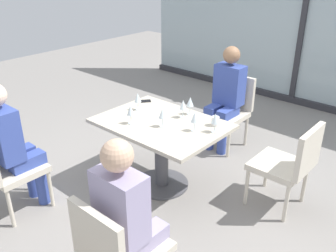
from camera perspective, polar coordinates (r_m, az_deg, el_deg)
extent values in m
plane|color=gray|center=(3.94, -0.97, -9.05)|extent=(12.00, 12.00, 0.00)
cube|color=#A4B7BC|center=(6.08, 20.41, 15.53)|extent=(5.77, 0.03, 2.70)
cube|color=#2D2D33|center=(6.05, 20.30, 15.51)|extent=(0.08, 0.06, 2.70)
cube|color=#2D2D33|center=(6.37, 18.56, 3.98)|extent=(5.77, 0.10, 0.10)
cube|color=#BCB29E|center=(3.59, -1.05, 0.38)|extent=(1.23, 0.88, 0.04)
cylinder|color=#4C4C51|center=(3.76, -1.01, -4.68)|extent=(0.14, 0.14, 0.69)
cylinder|color=#4C4C51|center=(3.93, -0.97, -8.91)|extent=(0.56, 0.56, 0.02)
cube|color=beige|center=(2.62, -6.05, -18.33)|extent=(0.46, 0.46, 0.06)
cube|color=beige|center=(2.35, -10.98, -17.05)|extent=(0.46, 0.05, 0.42)
cylinder|color=beige|center=(2.98, -5.68, -17.72)|extent=(0.04, 0.04, 0.39)
cube|color=beige|center=(4.56, 8.81, 1.66)|extent=(0.46, 0.46, 0.06)
cube|color=beige|center=(4.67, 10.69, 5.27)|extent=(0.46, 0.05, 0.42)
cylinder|color=beige|center=(4.60, 5.19, -0.99)|extent=(0.04, 0.04, 0.39)
cylinder|color=beige|center=(4.40, 9.37, -2.50)|extent=(0.04, 0.04, 0.39)
cylinder|color=beige|center=(4.90, 7.97, 0.57)|extent=(0.04, 0.04, 0.39)
cylinder|color=beige|center=(4.72, 12.00, -0.77)|extent=(0.04, 0.04, 0.39)
cube|color=beige|center=(3.67, -22.50, -6.25)|extent=(0.46, 0.46, 0.06)
cylinder|color=beige|center=(3.71, -17.73, -9.24)|extent=(0.04, 0.04, 0.39)
cylinder|color=beige|center=(4.01, -20.81, -6.91)|extent=(0.04, 0.04, 0.39)
cylinder|color=beige|center=(3.57, -23.22, -11.69)|extent=(0.04, 0.04, 0.39)
cube|color=beige|center=(3.61, 16.77, -5.89)|extent=(0.46, 0.46, 0.06)
cube|color=beige|center=(3.42, 21.01, -3.75)|extent=(0.05, 0.46, 0.42)
cylinder|color=beige|center=(3.95, 15.03, -6.59)|extent=(0.04, 0.04, 0.39)
cylinder|color=beige|center=(3.64, 12.09, -9.19)|extent=(0.04, 0.04, 0.39)
cylinder|color=beige|center=(3.83, 20.37, -8.50)|extent=(0.04, 0.04, 0.39)
cylinder|color=beige|center=(3.51, 17.83, -11.40)|extent=(0.04, 0.04, 0.39)
cube|color=#9E93B7|center=(2.55, -3.33, -17.01)|extent=(0.13, 0.32, 0.11)
cylinder|color=#9E93B7|center=(2.89, -4.48, -18.55)|extent=(0.11, 0.11, 0.45)
cube|color=#9E93B7|center=(2.65, -6.21, -15.22)|extent=(0.13, 0.32, 0.11)
cube|color=#9E93B7|center=(2.35, -7.38, -12.20)|extent=(0.34, 0.20, 0.48)
sphere|color=#D8AD8C|center=(2.15, -7.91, -4.56)|extent=(0.20, 0.20, 0.20)
cylinder|color=#384C9E|center=(4.55, 6.49, -0.95)|extent=(0.11, 0.11, 0.45)
cube|color=#384C9E|center=(4.50, 7.37, 2.65)|extent=(0.13, 0.32, 0.11)
cylinder|color=#384C9E|center=(4.46, 8.38, -1.62)|extent=(0.11, 0.11, 0.45)
cube|color=#384C9E|center=(4.42, 9.29, 2.05)|extent=(0.13, 0.32, 0.11)
cube|color=#384C9E|center=(4.46, 9.49, 6.33)|extent=(0.34, 0.20, 0.48)
sphere|color=#936B4C|center=(4.36, 9.83, 10.81)|extent=(0.20, 0.20, 0.20)
cylinder|color=#384C9E|center=(3.77, -19.01, -8.32)|extent=(0.11, 0.11, 0.45)
cube|color=#384C9E|center=(3.59, -20.93, -5.16)|extent=(0.13, 0.32, 0.11)
cylinder|color=#384C9E|center=(3.90, -20.38, -7.28)|extent=(0.11, 0.11, 0.45)
cube|color=#384C9E|center=(3.73, -22.29, -4.18)|extent=(0.13, 0.32, 0.11)
cube|color=#384C9E|center=(3.48, -24.23, -1.19)|extent=(0.34, 0.20, 0.48)
cylinder|color=silver|center=(3.87, -4.65, 2.55)|extent=(0.06, 0.06, 0.00)
cylinder|color=silver|center=(3.85, -4.67, 3.17)|extent=(0.01, 0.01, 0.08)
cone|color=silver|center=(3.82, -4.72, 4.42)|extent=(0.07, 0.07, 0.09)
cylinder|color=silver|center=(3.68, 2.32, 1.39)|extent=(0.06, 0.06, 0.00)
cylinder|color=silver|center=(3.66, 2.33, 2.04)|extent=(0.01, 0.01, 0.08)
cone|color=silver|center=(3.63, 2.35, 3.34)|extent=(0.07, 0.07, 0.09)
cylinder|color=silver|center=(3.48, -0.86, -0.04)|extent=(0.06, 0.06, 0.00)
cylinder|color=silver|center=(3.46, -0.86, 0.63)|extent=(0.01, 0.01, 0.08)
cone|color=silver|center=(3.43, -0.87, 2.00)|extent=(0.07, 0.07, 0.09)
cylinder|color=silver|center=(3.41, 4.08, -0.70)|extent=(0.06, 0.06, 0.00)
cylinder|color=silver|center=(3.39, 4.11, -0.01)|extent=(0.01, 0.01, 0.08)
cone|color=silver|center=(3.35, 4.15, 1.38)|extent=(0.07, 0.07, 0.09)
cylinder|color=silver|center=(3.56, -5.73, 0.44)|extent=(0.06, 0.06, 0.00)
cylinder|color=silver|center=(3.54, -5.76, 1.10)|extent=(0.01, 0.01, 0.08)
cone|color=silver|center=(3.51, -5.82, 2.44)|extent=(0.07, 0.07, 0.09)
cylinder|color=silver|center=(3.40, 7.21, -0.88)|extent=(0.06, 0.06, 0.00)
cylinder|color=silver|center=(3.38, 7.25, -0.20)|extent=(0.01, 0.01, 0.08)
cone|color=silver|center=(3.35, 7.33, 1.19)|extent=(0.07, 0.07, 0.09)
cylinder|color=silver|center=(3.76, 3.40, 1.90)|extent=(0.06, 0.06, 0.00)
cylinder|color=silver|center=(3.74, 3.41, 2.53)|extent=(0.01, 0.01, 0.08)
cone|color=silver|center=(3.71, 3.45, 3.81)|extent=(0.07, 0.07, 0.09)
cylinder|color=white|center=(3.51, 7.34, 0.75)|extent=(0.08, 0.08, 0.09)
cube|color=black|center=(4.09, -3.71, 3.87)|extent=(0.14, 0.16, 0.01)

